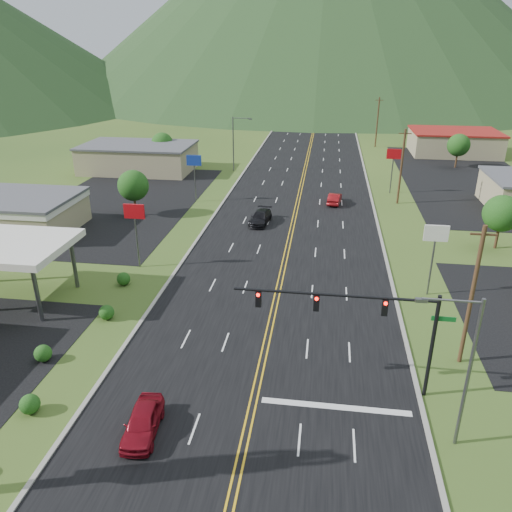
# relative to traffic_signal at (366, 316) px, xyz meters

# --- Properties ---
(traffic_signal) EXTENTS (13.10, 0.43, 7.00)m
(traffic_signal) POSITION_rel_traffic_signal_xyz_m (0.00, 0.00, 0.00)
(traffic_signal) COLOR black
(traffic_signal) RESTS_ON ground
(streetlight_east) EXTENTS (3.28, 0.25, 9.00)m
(streetlight_east) POSITION_rel_traffic_signal_xyz_m (4.70, -4.00, -0.15)
(streetlight_east) COLOR #59595E
(streetlight_east) RESTS_ON ground
(streetlight_west) EXTENTS (3.28, 0.25, 9.00)m
(streetlight_west) POSITION_rel_traffic_signal_xyz_m (-18.16, 56.00, -0.15)
(streetlight_west) COLOR #59595E
(streetlight_west) RESTS_ON ground
(gas_canopy) EXTENTS (10.00, 8.00, 5.30)m
(gas_canopy) POSITION_rel_traffic_signal_xyz_m (-28.48, 8.00, -0.46)
(gas_canopy) COLOR white
(gas_canopy) RESTS_ON ground
(building_west_mid) EXTENTS (14.40, 10.40, 4.10)m
(building_west_mid) POSITION_rel_traffic_signal_xyz_m (-38.48, 24.00, -3.06)
(building_west_mid) COLOR #9D8D6D
(building_west_mid) RESTS_ON ground
(building_west_far) EXTENTS (18.40, 11.40, 4.50)m
(building_west_far) POSITION_rel_traffic_signal_xyz_m (-34.48, 54.00, -3.07)
(building_west_far) COLOR #9D8D6D
(building_west_far) RESTS_ON ground
(building_east_far) EXTENTS (16.40, 12.40, 4.50)m
(building_east_far) POSITION_rel_traffic_signal_xyz_m (21.52, 76.00, -3.07)
(building_east_far) COLOR #9D8D6D
(building_east_far) RESTS_ON ground
(pole_sign_west_a) EXTENTS (2.00, 0.18, 6.40)m
(pole_sign_west_a) POSITION_rel_traffic_signal_xyz_m (-20.48, 16.00, -0.28)
(pole_sign_west_a) COLOR #59595E
(pole_sign_west_a) RESTS_ON ground
(pole_sign_west_b) EXTENTS (2.00, 0.18, 6.40)m
(pole_sign_west_b) POSITION_rel_traffic_signal_xyz_m (-20.48, 38.00, -0.28)
(pole_sign_west_b) COLOR #59595E
(pole_sign_west_b) RESTS_ON ground
(pole_sign_east_a) EXTENTS (2.00, 0.18, 6.40)m
(pole_sign_east_a) POSITION_rel_traffic_signal_xyz_m (6.52, 14.00, -0.28)
(pole_sign_east_a) COLOR #59595E
(pole_sign_east_a) RESTS_ON ground
(pole_sign_east_b) EXTENTS (2.00, 0.18, 6.40)m
(pole_sign_east_b) POSITION_rel_traffic_signal_xyz_m (6.52, 46.00, -0.28)
(pole_sign_east_b) COLOR #59595E
(pole_sign_east_b) RESTS_ON ground
(tree_west_a) EXTENTS (3.84, 3.84, 5.82)m
(tree_west_a) POSITION_rel_traffic_signal_xyz_m (-26.48, 31.00, -1.44)
(tree_west_a) COLOR #382314
(tree_west_a) RESTS_ON ground
(tree_west_b) EXTENTS (3.84, 3.84, 5.82)m
(tree_west_b) POSITION_rel_traffic_signal_xyz_m (-31.48, 58.00, -1.44)
(tree_west_b) COLOR #382314
(tree_west_b) RESTS_ON ground
(tree_east_a) EXTENTS (3.84, 3.84, 5.82)m
(tree_east_a) POSITION_rel_traffic_signal_xyz_m (15.52, 26.00, -1.44)
(tree_east_a) COLOR #382314
(tree_east_a) RESTS_ON ground
(tree_east_b) EXTENTS (3.84, 3.84, 5.82)m
(tree_east_b) POSITION_rel_traffic_signal_xyz_m (19.52, 64.00, -1.44)
(tree_east_b) COLOR #382314
(tree_east_b) RESTS_ON ground
(utility_pole_a) EXTENTS (1.60, 0.28, 10.00)m
(utility_pole_a) POSITION_rel_traffic_signal_xyz_m (7.02, 4.00, -0.20)
(utility_pole_a) COLOR #382314
(utility_pole_a) RESTS_ON ground
(utility_pole_b) EXTENTS (1.60, 0.28, 10.00)m
(utility_pole_b) POSITION_rel_traffic_signal_xyz_m (7.02, 41.00, -0.20)
(utility_pole_b) COLOR #382314
(utility_pole_b) RESTS_ON ground
(utility_pole_c) EXTENTS (1.60, 0.28, 10.00)m
(utility_pole_c) POSITION_rel_traffic_signal_xyz_m (7.02, 81.00, -0.20)
(utility_pole_c) COLOR #382314
(utility_pole_c) RESTS_ON ground
(utility_pole_d) EXTENTS (1.60, 0.28, 10.00)m
(utility_pole_d) POSITION_rel_traffic_signal_xyz_m (7.02, 121.00, -0.20)
(utility_pole_d) COLOR #382314
(utility_pole_d) RESTS_ON ground
(car_red_near) EXTENTS (2.18, 4.56, 1.50)m
(car_red_near) POSITION_rel_traffic_signal_xyz_m (-12.23, -5.69, -4.58)
(car_red_near) COLOR maroon
(car_red_near) RESTS_ON ground
(car_dark_mid) EXTENTS (2.60, 5.27, 1.47)m
(car_dark_mid) POSITION_rel_traffic_signal_xyz_m (-10.41, 30.15, -4.59)
(car_dark_mid) COLOR black
(car_dark_mid) RESTS_ON ground
(car_red_far) EXTENTS (2.09, 4.56, 1.45)m
(car_red_far) POSITION_rel_traffic_signal_xyz_m (-1.50, 39.52, -4.61)
(car_red_far) COLOR maroon
(car_red_far) RESTS_ON ground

